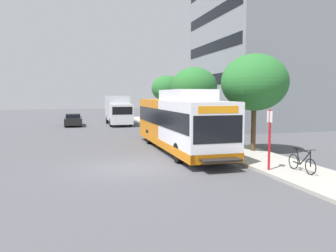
% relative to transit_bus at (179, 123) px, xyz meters
% --- Properties ---
extents(ground_plane, '(120.00, 120.00, 0.00)m').
position_rel_transit_bus_xyz_m(ground_plane, '(-3.89, 4.01, -1.70)').
color(ground_plane, '#4C4C51').
extents(sidewalk_curb, '(3.00, 56.00, 0.14)m').
position_rel_transit_bus_xyz_m(sidewalk_curb, '(3.11, 2.01, -1.63)').
color(sidewalk_curb, '#A8A399').
rests_on(sidewalk_curb, ground).
extents(transit_bus, '(2.58, 12.25, 3.65)m').
position_rel_transit_bus_xyz_m(transit_bus, '(0.00, 0.00, 0.00)').
color(transit_bus, white).
rests_on(transit_bus, ground).
extents(bus_stop_sign_pole, '(0.10, 0.36, 2.60)m').
position_rel_transit_bus_xyz_m(bus_stop_sign_pole, '(1.97, -6.63, -0.05)').
color(bus_stop_sign_pole, red).
rests_on(bus_stop_sign_pole, sidewalk_curb).
extents(bicycle_parked, '(0.52, 1.76, 1.02)m').
position_rel_transit_bus_xyz_m(bicycle_parked, '(3.09, -7.35, -1.14)').
color(bicycle_parked, black).
rests_on(bicycle_parked, sidewalk_curb).
extents(street_tree_near_stop, '(3.81, 3.81, 5.55)m').
position_rel_transit_bus_xyz_m(street_tree_near_stop, '(3.91, -1.92, 2.36)').
color(street_tree_near_stop, '#4C3823').
rests_on(street_tree_near_stop, sidewalk_curb).
extents(street_tree_mid_block, '(3.91, 3.91, 5.57)m').
position_rel_transit_bus_xyz_m(street_tree_mid_block, '(3.83, 7.91, 2.34)').
color(street_tree_mid_block, '#4C3823').
rests_on(street_tree_mid_block, sidewalk_curb).
extents(street_tree_far_block, '(3.39, 3.39, 5.37)m').
position_rel_transit_bus_xyz_m(street_tree_far_block, '(3.84, 16.72, 2.35)').
color(street_tree_far_block, '#4C3823').
rests_on(street_tree_far_block, sidewalk_curb).
extents(parked_car_far_lane, '(1.80, 4.50, 1.33)m').
position_rel_transit_bus_xyz_m(parked_car_far_lane, '(-6.22, 18.63, -1.04)').
color(parked_car_far_lane, black).
rests_on(parked_car_far_lane, ground).
extents(box_truck_background, '(2.32, 7.01, 3.25)m').
position_rel_transit_bus_xyz_m(box_truck_background, '(-1.32, 18.74, 0.04)').
color(box_truck_background, silver).
rests_on(box_truck_background, ground).
extents(lattice_comm_tower, '(1.10, 1.10, 29.41)m').
position_rel_transit_bus_xyz_m(lattice_comm_tower, '(11.63, 25.77, 8.09)').
color(lattice_comm_tower, '#B7B7BC').
rests_on(lattice_comm_tower, ground).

